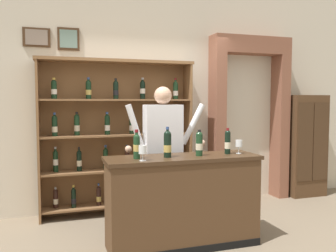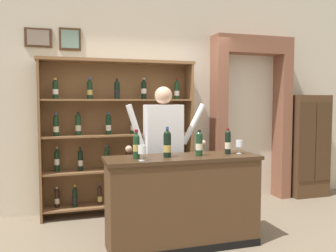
# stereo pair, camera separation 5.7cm
# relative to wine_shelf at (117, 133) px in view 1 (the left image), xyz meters

# --- Properties ---
(ground_plane) EXTENTS (14.00, 14.00, 0.02)m
(ground_plane) POSITION_rel_wine_shelf_xyz_m (0.39, -1.36, -1.13)
(ground_plane) COLOR #7A6B56
(back_wall) EXTENTS (12.00, 0.19, 3.49)m
(back_wall) POSITION_rel_wine_shelf_xyz_m (0.39, 0.26, 0.62)
(back_wall) COLOR beige
(back_wall) RESTS_ON ground
(wine_shelf) EXTENTS (2.13, 0.35, 2.12)m
(wine_shelf) POSITION_rel_wine_shelf_xyz_m (0.00, 0.00, 0.00)
(wine_shelf) COLOR brown
(wine_shelf) RESTS_ON ground
(archway_doorway) EXTENTS (1.30, 0.45, 2.56)m
(archway_doorway) POSITION_rel_wine_shelf_xyz_m (2.11, 0.13, 0.30)
(archway_doorway) COLOR brown
(archway_doorway) RESTS_ON ground
(side_cabinet) EXTENTS (0.63, 0.43, 1.66)m
(side_cabinet) POSITION_rel_wine_shelf_xyz_m (3.12, -0.01, -0.29)
(side_cabinet) COLOR #4C331E
(side_cabinet) RESTS_ON ground
(tasting_counter) EXTENTS (1.66, 0.53, 0.98)m
(tasting_counter) POSITION_rel_wine_shelf_xyz_m (0.47, -1.36, -0.63)
(tasting_counter) COLOR #4C331E
(tasting_counter) RESTS_ON ground
(shopkeeper) EXTENTS (1.02, 0.22, 1.74)m
(shopkeeper) POSITION_rel_wine_shelf_xyz_m (0.42, -0.83, -0.04)
(shopkeeper) COLOR #2D3347
(shopkeeper) RESTS_ON ground
(tasting_bottle_vin_santo) EXTENTS (0.07, 0.07, 0.30)m
(tasting_bottle_vin_santo) POSITION_rel_wine_shelf_xyz_m (-0.03, -1.38, -0.01)
(tasting_bottle_vin_santo) COLOR #19381E
(tasting_bottle_vin_santo) RESTS_ON tasting_counter
(tasting_bottle_rosso) EXTENTS (0.08, 0.08, 0.32)m
(tasting_bottle_rosso) POSITION_rel_wine_shelf_xyz_m (0.29, -1.39, -0.00)
(tasting_bottle_rosso) COLOR black
(tasting_bottle_rosso) RESTS_ON tasting_counter
(tasting_bottle_bianco) EXTENTS (0.08, 0.08, 0.28)m
(tasting_bottle_bianco) POSITION_rel_wine_shelf_xyz_m (0.65, -1.39, -0.01)
(tasting_bottle_bianco) COLOR #19381E
(tasting_bottle_bianco) RESTS_ON tasting_counter
(tasting_bottle_prosecco) EXTENTS (0.07, 0.07, 0.29)m
(tasting_bottle_prosecco) POSITION_rel_wine_shelf_xyz_m (1.00, -1.37, -0.01)
(tasting_bottle_prosecco) COLOR black
(tasting_bottle_prosecco) RESTS_ON tasting_counter
(wine_glass_spare) EXTENTS (0.08, 0.08, 0.16)m
(wine_glass_spare) POSITION_rel_wine_shelf_xyz_m (-0.01, -1.52, -0.04)
(wine_glass_spare) COLOR silver
(wine_glass_spare) RESTS_ON tasting_counter
(wine_glass_center) EXTENTS (0.08, 0.08, 0.15)m
(wine_glass_center) POSITION_rel_wine_shelf_xyz_m (1.13, -1.38, -0.03)
(wine_glass_center) COLOR silver
(wine_glass_center) RESTS_ON tasting_counter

